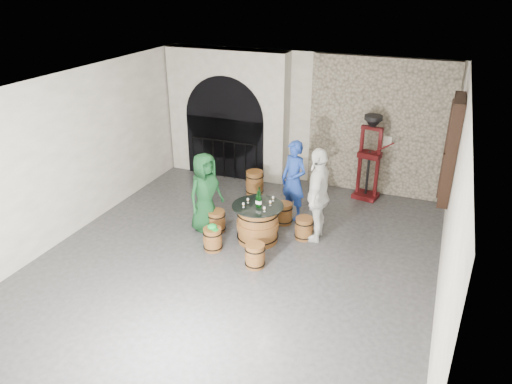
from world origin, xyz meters
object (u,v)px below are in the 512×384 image
at_px(barrel_stool_near_left, 213,239).
at_px(corking_press, 370,151).
at_px(wine_bottle_center, 260,201).
at_px(barrel_stool_right, 304,228).
at_px(barrel_stool_far, 284,213).
at_px(side_barrel, 255,183).
at_px(barrel_stool_left, 217,221).
at_px(person_green, 205,192).
at_px(barrel_table, 258,223).
at_px(wine_bottle_left, 258,200).
at_px(barrel_stool_near_right, 255,256).
at_px(wine_bottle_right, 259,196).
at_px(person_blue, 294,180).
at_px(person_white, 318,195).

distance_m(barrel_stool_near_left, corking_press, 4.24).
bearing_deg(wine_bottle_center, barrel_stool_right, 32.23).
relative_size(barrel_stool_far, wine_bottle_center, 1.40).
distance_m(side_barrel, corking_press, 2.77).
bearing_deg(barrel_stool_left, barrel_stool_right, 12.21).
height_order(person_green, side_barrel, person_green).
bearing_deg(side_barrel, wine_bottle_center, -65.59).
bearing_deg(barrel_stool_near_left, barrel_stool_right, 35.29).
distance_m(barrel_table, wine_bottle_left, 0.52).
bearing_deg(barrel_stool_near_left, side_barrel, 94.47).
height_order(barrel_stool_far, side_barrel, side_barrel).
height_order(barrel_stool_right, barrel_stool_near_right, same).
xyz_separation_m(barrel_stool_right, wine_bottle_right, (-0.85, -0.28, 0.68)).
height_order(person_green, person_blue, person_blue).
bearing_deg(person_green, barrel_stool_far, -38.48).
distance_m(wine_bottle_left, corking_press, 3.29).
relative_size(person_green, person_white, 0.87).
xyz_separation_m(barrel_stool_near_left, wine_bottle_left, (0.69, 0.59, 0.68)).
height_order(barrel_stool_far, person_blue, person_blue).
bearing_deg(side_barrel, barrel_stool_left, -91.26).
height_order(barrel_stool_left, wine_bottle_right, wine_bottle_right).
height_order(barrel_stool_near_right, side_barrel, side_barrel).
bearing_deg(wine_bottle_center, person_green, 174.68).
bearing_deg(wine_bottle_left, barrel_stool_near_left, -139.56).
height_order(wine_bottle_left, corking_press, corking_press).
xyz_separation_m(barrel_table, barrel_stool_near_right, (0.30, -0.88, -0.16)).
height_order(person_white, corking_press, corking_press).
distance_m(barrel_stool_near_left, person_blue, 2.21).
bearing_deg(barrel_stool_right, person_white, 27.27).
bearing_deg(barrel_stool_left, person_blue, 43.33).
xyz_separation_m(barrel_stool_near_right, wine_bottle_center, (-0.23, 0.82, 0.68)).
distance_m(barrel_stool_far, wine_bottle_center, 1.18).
distance_m(barrel_table, corking_press, 3.34).
height_order(barrel_stool_near_left, wine_bottle_left, wine_bottle_left).
height_order(barrel_stool_near_right, barrel_stool_near_left, same).
xyz_separation_m(barrel_stool_near_left, side_barrel, (-0.21, 2.65, 0.06)).
distance_m(person_white, corking_press, 2.36).
height_order(barrel_stool_right, person_green, person_green).
distance_m(barrel_stool_far, corking_press, 2.54).
bearing_deg(barrel_stool_near_left, wine_bottle_right, 50.48).
bearing_deg(barrel_stool_far, corking_press, 54.09).
xyz_separation_m(person_blue, person_white, (0.71, -0.69, 0.09)).
xyz_separation_m(person_blue, side_barrel, (-1.21, 0.79, -0.58)).
height_order(barrel_stool_near_left, wine_bottle_center, wine_bottle_center).
bearing_deg(side_barrel, person_white, -37.71).
xyz_separation_m(person_white, wine_bottle_left, (-1.02, -0.58, -0.05)).
bearing_deg(person_blue, side_barrel, 172.34).
relative_size(wine_bottle_right, corking_press, 0.16).
height_order(barrel_stool_right, wine_bottle_left, wine_bottle_left).
distance_m(barrel_stool_left, corking_press, 3.87).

